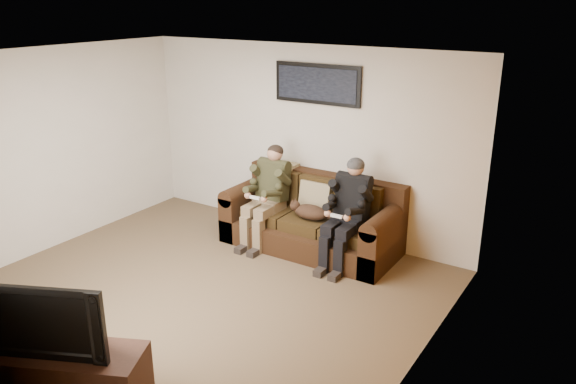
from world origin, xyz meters
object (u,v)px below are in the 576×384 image
Objects in this scene: person_left at (268,189)px; framed_poster at (317,84)px; person_right at (348,206)px; sofa at (314,221)px; cat at (309,212)px; tv_stand at (55,375)px; television at (45,316)px.

framed_poster reaches higher than person_left.
person_left is 1.19m from person_right.
person_right is at bearing 0.02° from person_left.
framed_poster is (-0.20, 0.38, 1.74)m from sofa.
cat is (0.64, 0.00, -0.18)m from person_left.
sofa is 1.53× the size of tv_stand.
framed_poster reaches higher than person_right.
person_right is 2.01× the size of cat.
cat is at bearing 0.44° from person_left.
person_left reaches higher than sofa.
framed_poster is (0.39, 0.58, 1.35)m from person_left.
framed_poster reaches higher than cat.
tv_stand is 0.55m from television.
person_right reaches higher than television.
person_left reaches higher than tv_stand.
framed_poster is (-0.79, 0.58, 1.35)m from person_right.
person_left is 1.20× the size of television.
tv_stand is at bearing -94.98° from cat.
tv_stand is at bearing -103.51° from person_right.
television reaches higher than sofa.
framed_poster reaches higher than tv_stand.
framed_poster reaches higher than television.
framed_poster is 0.83× the size of tv_stand.
tv_stand is 1.37× the size of television.
tv_stand is at bearing 65.18° from television.
television is (0.00, -0.00, 0.55)m from tv_stand.
person_left is 0.99× the size of person_right.
cat is 3.61m from television.
sofa reaches higher than cat.
television is (-0.27, -3.78, 0.43)m from sofa.
person_left is 2.00× the size of cat.
person_left is at bearing 70.36° from tv_stand.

